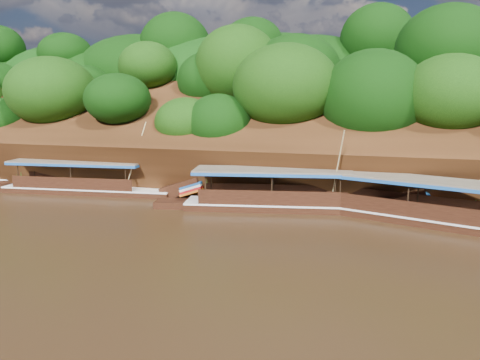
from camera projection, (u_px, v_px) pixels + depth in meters
name	position (u px, v px, depth m)	size (l,w,h in m)	color
ground	(233.00, 243.00, 23.99)	(160.00, 160.00, 0.00)	black
riverbank	(302.00, 154.00, 45.13)	(120.00, 30.06, 19.40)	black
boat_0	(442.00, 216.00, 27.02)	(16.19, 7.28, 7.17)	black
boat_1	(297.00, 201.00, 30.79)	(15.73, 4.92, 5.90)	black
boat_2	(98.00, 186.00, 35.98)	(16.07, 3.77, 6.00)	black
reeds	(237.00, 188.00, 33.67)	(49.75, 2.39, 2.22)	#256F1B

